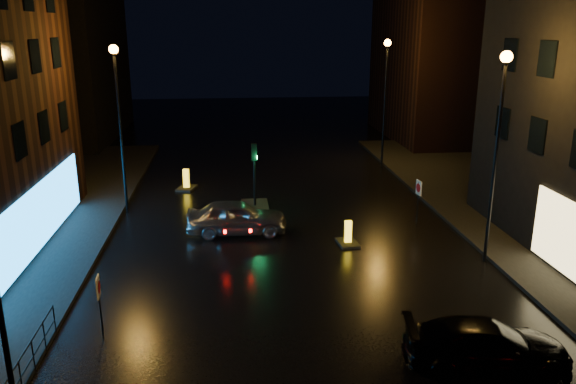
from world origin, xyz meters
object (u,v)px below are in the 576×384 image
object	(u,v)px
silver_hatchback	(237,217)
bollard_near	(348,239)
dark_sedan	(487,345)
road_sign_left	(99,292)
traffic_signal	(255,198)
bollard_far	(187,185)
road_sign_right	(418,191)

from	to	relation	value
silver_hatchback	bollard_near	bearing A→B (deg)	-110.00
dark_sedan	bollard_near	xyz separation A→B (m)	(-1.97, 9.45, -0.43)
road_sign_left	dark_sedan	bearing A→B (deg)	-18.08
traffic_signal	bollard_far	size ratio (longest dim) A/B	2.19
bollard_far	road_sign_right	xyz separation A→B (m)	(11.53, -7.15, 1.36)
traffic_signal	bollard_far	world-z (taller)	traffic_signal
silver_hatchback	bollard_far	bearing A→B (deg)	21.82
traffic_signal	road_sign_right	world-z (taller)	traffic_signal
traffic_signal	silver_hatchback	world-z (taller)	traffic_signal
road_sign_left	road_sign_right	world-z (taller)	road_sign_right
silver_hatchback	road_sign_left	xyz separation A→B (m)	(-4.29, -8.62, 0.74)
dark_sedan	road_sign_right	bearing A→B (deg)	-1.26
traffic_signal	silver_hatchback	bearing A→B (deg)	-105.20
silver_hatchback	bollard_near	world-z (taller)	silver_hatchback
bollard_near	bollard_far	xyz separation A→B (m)	(-7.66, 9.44, 0.03)
bollard_near	road_sign_right	xyz separation A→B (m)	(3.88, 2.29, 1.38)
silver_hatchback	road_sign_left	distance (m)	9.66
dark_sedan	traffic_signal	bearing A→B (deg)	29.01
road_sign_left	bollard_near	bearing A→B (deg)	32.13
dark_sedan	road_sign_left	world-z (taller)	road_sign_left
dark_sedan	road_sign_right	size ratio (longest dim) A/B	2.14
bollard_far	traffic_signal	bearing A→B (deg)	-28.87
silver_hatchback	traffic_signal	bearing A→B (deg)	-13.90
dark_sedan	silver_hatchback	bearing A→B (deg)	38.90
traffic_signal	dark_sedan	distance (m)	16.11
silver_hatchback	road_sign_left	bearing A→B (deg)	154.82
silver_hatchback	road_sign_right	size ratio (longest dim) A/B	2.12
bollard_far	road_sign_left	size ratio (longest dim) A/B	0.78
traffic_signal	bollard_far	distance (m)	5.45
traffic_signal	bollard_near	xyz separation A→B (m)	(3.82, -5.58, -0.27)
dark_sedan	road_sign_left	bearing A→B (deg)	84.19
bollard_near	road_sign_left	xyz separation A→B (m)	(-9.12, -6.74, 1.28)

